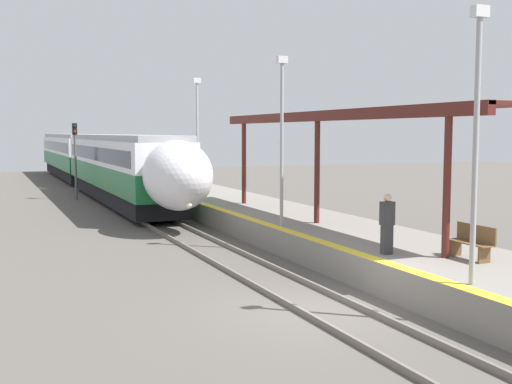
# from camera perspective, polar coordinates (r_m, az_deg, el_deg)

# --- Properties ---
(ground_plane) EXTENTS (120.00, 120.00, 0.00)m
(ground_plane) POSITION_cam_1_polar(r_m,az_deg,el_deg) (15.30, 6.23, -10.37)
(ground_plane) COLOR #56514C
(rail_left) EXTENTS (0.08, 90.00, 0.15)m
(rail_left) POSITION_cam_1_polar(r_m,az_deg,el_deg) (14.95, 3.79, -10.42)
(rail_left) COLOR slate
(rail_left) RESTS_ON ground_plane
(rail_right) EXTENTS (0.08, 90.00, 0.15)m
(rail_right) POSITION_cam_1_polar(r_m,az_deg,el_deg) (15.63, 8.57, -9.77)
(rail_right) COLOR slate
(rail_right) RESTS_ON ground_plane
(train) EXTENTS (2.88, 46.94, 4.00)m
(train) POSITION_cam_1_polar(r_m,az_deg,el_deg) (47.28, -14.24, 2.93)
(train) COLOR black
(train) RESTS_ON ground_plane
(platform_right) EXTENTS (4.31, 64.00, 0.89)m
(platform_right) POSITION_cam_1_polar(r_m,az_deg,el_deg) (17.39, 17.63, -7.18)
(platform_right) COLOR gray
(platform_right) RESTS_ON ground_plane
(platform_bench) EXTENTS (0.44, 1.40, 0.89)m
(platform_bench) POSITION_cam_1_polar(r_m,az_deg,el_deg) (17.37, 18.66, -4.18)
(platform_bench) COLOR brown
(platform_bench) RESTS_ON platform_right
(person_waiting) EXTENTS (0.36, 0.22, 1.63)m
(person_waiting) POSITION_cam_1_polar(r_m,az_deg,el_deg) (17.44, 11.57, -2.73)
(person_waiting) COLOR #333338
(person_waiting) RESTS_ON platform_right
(railway_signal) EXTENTS (0.28, 0.28, 4.70)m
(railway_signal) POSITION_cam_1_polar(r_m,az_deg,el_deg) (40.77, -15.77, 3.32)
(railway_signal) COLOR #59595E
(railway_signal) RESTS_ON ground_plane
(lamppost_near) EXTENTS (0.36, 0.20, 5.85)m
(lamppost_near) POSITION_cam_1_polar(r_m,az_deg,el_deg) (14.23, 18.99, 5.33)
(lamppost_near) COLOR #9E9EA3
(lamppost_near) RESTS_ON platform_right
(lamppost_mid) EXTENTS (0.36, 0.20, 5.85)m
(lamppost_mid) POSITION_cam_1_polar(r_m,az_deg,el_deg) (22.23, 2.31, 5.50)
(lamppost_mid) COLOR #9E9EA3
(lamppost_mid) RESTS_ON platform_right
(lamppost_far) EXTENTS (0.36, 0.20, 5.85)m
(lamppost_far) POSITION_cam_1_polar(r_m,az_deg,el_deg) (31.09, -5.24, 5.42)
(lamppost_far) COLOR #9E9EA3
(lamppost_far) RESTS_ON platform_right
(station_canopy) EXTENTS (2.02, 16.99, 4.01)m
(station_canopy) POSITION_cam_1_polar(r_m,az_deg,el_deg) (23.26, 6.75, 6.49)
(station_canopy) COLOR #511E19
(station_canopy) RESTS_ON platform_right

